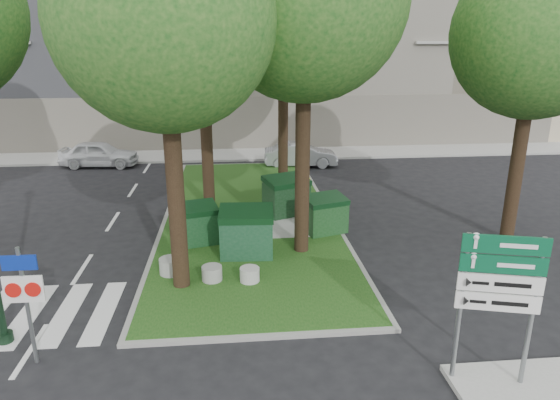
{
  "coord_description": "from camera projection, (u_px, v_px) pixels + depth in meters",
  "views": [
    {
      "loc": [
        -0.04,
        -9.69,
        6.36
      ],
      "look_at": [
        1.26,
        3.78,
        2.0
      ],
      "focal_mm": 32.0,
      "sensor_mm": 36.0,
      "label": 1
    }
  ],
  "objects": [
    {
      "name": "ground",
      "position": [
        240.0,
        338.0,
        11.14
      ],
      "size": [
        120.0,
        120.0,
        0.0
      ],
      "primitive_type": "plane",
      "color": "black",
      "rests_on": "ground"
    },
    {
      "name": "median_island",
      "position": [
        249.0,
        215.0,
        18.74
      ],
      "size": [
        6.0,
        16.0,
        0.12
      ],
      "primitive_type": "cube",
      "color": "#194212",
      "rests_on": "ground"
    },
    {
      "name": "median_kerb",
      "position": [
        249.0,
        216.0,
        18.75
      ],
      "size": [
        6.3,
        16.3,
        0.1
      ],
      "primitive_type": "cube",
      "color": "gray",
      "rests_on": "ground"
    },
    {
      "name": "building_sidewalk",
      "position": [
        233.0,
        155.0,
        28.64
      ],
      "size": [
        42.0,
        3.0,
        0.12
      ],
      "primitive_type": "cube",
      "color": "#999993",
      "rests_on": "ground"
    },
    {
      "name": "zebra_crossing",
      "position": [
        86.0,
        312.0,
        12.21
      ],
      "size": [
        5.0,
        3.0,
        0.01
      ],
      "primitive_type": "cube",
      "color": "silver",
      "rests_on": "ground"
    },
    {
      "name": "apartment_building",
      "position": [
        229.0,
        14.0,
        33.31
      ],
      "size": [
        41.0,
        12.0,
        16.0
      ],
      "primitive_type": "cube",
      "color": "#C3B092",
      "rests_on": "ground"
    },
    {
      "name": "tree_median_mid",
      "position": [
        204.0,
        21.0,
        17.49
      ],
      "size": [
        4.8,
        4.8,
        9.99
      ],
      "color": "black",
      "rests_on": "ground"
    },
    {
      "name": "tree_street_right",
      "position": [
        541.0,
        17.0,
        14.62
      ],
      "size": [
        5.0,
        5.0,
        10.06
      ],
      "color": "black",
      "rests_on": "ground"
    },
    {
      "name": "dumpster_a",
      "position": [
        195.0,
        224.0,
        15.92
      ],
      "size": [
        1.61,
        1.31,
        1.31
      ],
      "rotation": [
        0.0,
        0.0,
        0.26
      ],
      "color": "#103C1A",
      "rests_on": "median_island"
    },
    {
      "name": "dumpster_b",
      "position": [
        247.0,
        232.0,
        14.99
      ],
      "size": [
        1.67,
        1.22,
        1.5
      ],
      "rotation": [
        0.0,
        0.0,
        -0.06
      ],
      "color": "#113B20",
      "rests_on": "median_island"
    },
    {
      "name": "dumpster_c",
      "position": [
        286.0,
        196.0,
        18.54
      ],
      "size": [
        1.88,
        1.63,
        1.47
      ],
      "rotation": [
        0.0,
        0.0,
        0.4
      ],
      "color": "black",
      "rests_on": "median_island"
    },
    {
      "name": "dumpster_d",
      "position": [
        325.0,
        214.0,
        16.83
      ],
      "size": [
        1.62,
        1.36,
        1.29
      ],
      "rotation": [
        0.0,
        0.0,
        0.31
      ],
      "color": "#123B15",
      "rests_on": "median_island"
    },
    {
      "name": "bollard_left",
      "position": [
        171.0,
        266.0,
        13.91
      ],
      "size": [
        0.63,
        0.63,
        0.45
      ],
      "primitive_type": "cylinder",
      "color": "gray",
      "rests_on": "median_island"
    },
    {
      "name": "bollard_right",
      "position": [
        250.0,
        274.0,
        13.48
      ],
      "size": [
        0.53,
        0.53,
        0.38
      ],
      "primitive_type": "cylinder",
      "color": "#ABAAA5",
      "rests_on": "median_island"
    },
    {
      "name": "bollard_mid",
      "position": [
        212.0,
        273.0,
        13.53
      ],
      "size": [
        0.55,
        0.55,
        0.4
      ],
      "primitive_type": "cylinder",
      "color": "gray",
      "rests_on": "median_island"
    },
    {
      "name": "litter_bin",
      "position": [
        305.0,
        187.0,
        20.77
      ],
      "size": [
        0.44,
        0.44,
        0.76
      ],
      "primitive_type": "cylinder",
      "color": "yellow",
      "rests_on": "median_island"
    },
    {
      "name": "traffic_sign_pole",
      "position": [
        25.0,
        291.0,
        9.81
      ],
      "size": [
        0.77,
        0.08,
        2.58
      ],
      "rotation": [
        0.0,
        0.0,
        -0.01
      ],
      "color": "slate",
      "rests_on": "ground"
    },
    {
      "name": "directional_sign",
      "position": [
        499.0,
        286.0,
        9.03
      ],
      "size": [
        1.45,
        0.43,
        2.98
      ],
      "rotation": [
        0.0,
        0.0,
        -0.26
      ],
      "color": "slate",
      "rests_on": "sidewalk_corner"
    },
    {
      "name": "car_white",
      "position": [
        99.0,
        154.0,
        26.04
      ],
      "size": [
        4.09,
        1.93,
        1.35
      ],
      "primitive_type": "imported",
      "rotation": [
        0.0,
        0.0,
        1.49
      ],
      "color": "silver",
      "rests_on": "ground"
    },
    {
      "name": "car_silver",
      "position": [
        301.0,
        155.0,
        26.07
      ],
      "size": [
        3.84,
        1.5,
        1.25
      ],
      "primitive_type": "imported",
      "rotation": [
        0.0,
        0.0,
        1.52
      ],
      "color": "#9B9DA2",
      "rests_on": "ground"
    }
  ]
}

